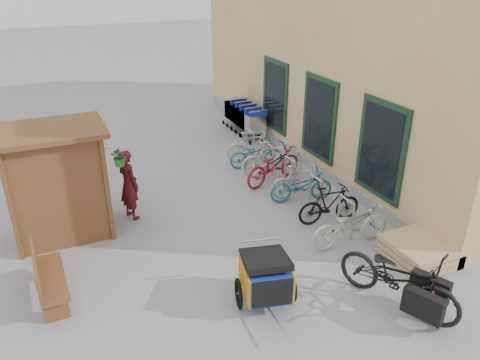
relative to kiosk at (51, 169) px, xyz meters
name	(u,v)px	position (x,y,z in m)	size (l,w,h in m)	color
ground	(248,259)	(3.28, -2.47, -1.55)	(80.00, 80.00, 0.00)	gray
building	(382,31)	(9.77, 2.03, 1.94)	(6.07, 13.00, 7.00)	#DEBE80
kiosk	(51,169)	(0.00, 0.00, 0.00)	(2.49, 1.65, 2.40)	brown
bike_rack	(290,171)	(5.58, -0.07, -1.04)	(0.05, 5.35, 0.86)	#A5A8AD
pallet_stack	(416,252)	(6.28, -3.87, -1.34)	(1.00, 1.20, 0.40)	tan
bench	(46,276)	(-0.40, -2.16, -1.06)	(0.50, 1.53, 0.96)	brown
shopping_carts	(242,114)	(6.28, 4.44, -0.89)	(0.63, 2.52, 1.14)	silver
child_trailer	(266,276)	(3.01, -3.76, -1.00)	(1.09, 1.73, 1.00)	#1B3596
cargo_bike	(400,278)	(5.03, -4.76, -0.99)	(1.55, 2.29, 1.14)	black
person_kiosk	(129,185)	(1.54, 0.17, -0.73)	(0.60, 0.39, 1.65)	maroon
bike_0	(351,225)	(5.44, -2.84, -1.08)	(0.63, 1.80, 0.94)	beige
bike_1	(329,204)	(5.56, -1.89, -1.10)	(0.42, 1.50, 0.90)	black
bike_2	(301,186)	(5.52, -0.74, -1.14)	(0.55, 1.56, 0.82)	#1F617C
bike_3	(300,181)	(5.58, -0.57, -1.11)	(0.42, 1.49, 0.89)	beige
bike_4	(273,165)	(5.39, 0.49, -1.06)	(0.65, 1.87, 0.98)	maroon
bike_5	(273,159)	(5.54, 0.82, -1.03)	(0.49, 1.73, 1.04)	beige
bike_6	(256,154)	(5.42, 1.57, -1.15)	(0.54, 1.54, 0.81)	#1F617C
bike_7	(252,147)	(5.50, 2.02, -1.09)	(0.43, 1.54, 0.92)	beige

